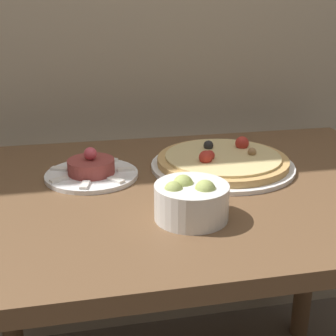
% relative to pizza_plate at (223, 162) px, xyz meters
% --- Properties ---
extents(dining_table, '(1.07, 0.74, 0.73)m').
position_rel_pizza_plate_xyz_m(dining_table, '(-0.09, -0.09, -0.13)').
color(dining_table, brown).
rests_on(dining_table, ground_plane).
extents(pizza_plate, '(0.34, 0.34, 0.06)m').
position_rel_pizza_plate_xyz_m(pizza_plate, '(0.00, 0.00, 0.00)').
color(pizza_plate, white).
rests_on(pizza_plate, dining_table).
extents(tartare_plate, '(0.21, 0.21, 0.07)m').
position_rel_pizza_plate_xyz_m(tartare_plate, '(-0.31, 0.00, 0.00)').
color(tartare_plate, white).
rests_on(tartare_plate, dining_table).
extents(small_bowl, '(0.14, 0.14, 0.08)m').
position_rel_pizza_plate_xyz_m(small_bowl, '(-0.14, -0.25, 0.02)').
color(small_bowl, white).
rests_on(small_bowl, dining_table).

